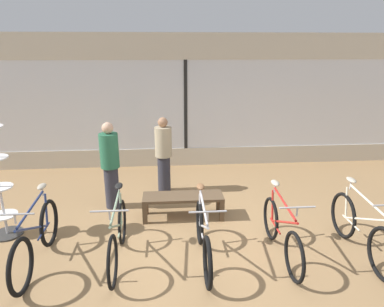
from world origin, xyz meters
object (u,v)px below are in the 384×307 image
object	(u,v)px
bicycle_far_right	(361,230)
customer_by_window	(164,154)
bicycle_far_left	(37,240)
display_bench	(183,199)
customer_near_rack	(110,164)
bicycle_center	(203,238)
bicycle_right	(281,232)
bicycle_left	(118,236)
accessory_rack	(0,191)

from	to	relation	value
bicycle_far_right	customer_by_window	xyz separation A→B (m)	(-2.82, 2.51, 0.42)
bicycle_far_left	display_bench	world-z (taller)	bicycle_far_left
bicycle_far_left	bicycle_far_right	xyz separation A→B (m)	(4.55, -0.11, 0.01)
display_bench	customer_near_rack	bearing A→B (deg)	158.47
customer_near_rack	bicycle_center	bearing A→B (deg)	-50.26
bicycle_right	bicycle_far_right	xyz separation A→B (m)	(1.15, -0.07, 0.02)
bicycle_far_left	bicycle_left	world-z (taller)	bicycle_far_left
bicycle_center	bicycle_right	bearing A→B (deg)	2.24
bicycle_far_left	bicycle_right	bearing A→B (deg)	-0.79
bicycle_right	bicycle_left	bearing A→B (deg)	178.65
bicycle_right	accessory_rack	xyz separation A→B (m)	(-4.19, 0.89, 0.39)
bicycle_far_left	bicycle_far_right	distance (m)	4.55
customer_by_window	accessory_rack	bearing A→B (deg)	-148.44
display_bench	customer_by_window	size ratio (longest dim) A/B	0.89
bicycle_center	customer_by_window	bearing A→B (deg)	102.39
bicycle_far_left	accessory_rack	bearing A→B (deg)	133.25
bicycle_center	display_bench	distance (m)	1.32
bicycle_left	customer_near_rack	world-z (taller)	customer_near_rack
accessory_rack	customer_near_rack	size ratio (longest dim) A/B	1.15
bicycle_center	display_bench	size ratio (longest dim) A/B	1.20
bicycle_far_left	bicycle_far_right	size ratio (longest dim) A/B	0.99
display_bench	bicycle_right	bearing A→B (deg)	-43.38
bicycle_center	bicycle_right	world-z (taller)	bicycle_center
bicycle_center	customer_near_rack	world-z (taller)	customer_near_rack
accessory_rack	customer_by_window	distance (m)	2.96
bicycle_far_right	display_bench	size ratio (longest dim) A/B	1.28
bicycle_center	customer_near_rack	xyz separation A→B (m)	(-1.51, 1.82, 0.48)
bicycle_right	customer_near_rack	size ratio (longest dim) A/B	1.04
bicycle_far_left	display_bench	size ratio (longest dim) A/B	1.27
accessory_rack	bicycle_right	bearing A→B (deg)	-11.99
bicycle_center	bicycle_left	bearing A→B (deg)	175.25
bicycle_left	bicycle_center	xyz separation A→B (m)	(1.18, -0.10, -0.02)
bicycle_left	bicycle_right	world-z (taller)	bicycle_left
bicycle_far_right	bicycle_right	bearing A→B (deg)	176.71
accessory_rack	display_bench	size ratio (longest dim) A/B	1.34
accessory_rack	customer_by_window	xyz separation A→B (m)	(2.52, 1.55, 0.05)
bicycle_far_left	customer_near_rack	xyz separation A→B (m)	(0.77, 1.73, 0.47)
customer_by_window	customer_near_rack	bearing A→B (deg)	-145.34
accessory_rack	bicycle_left	bearing A→B (deg)	-23.90
bicycle_center	customer_near_rack	bearing A→B (deg)	129.74
bicycle_left	bicycle_center	distance (m)	1.19
bicycle_center	accessory_rack	distance (m)	3.23
bicycle_right	accessory_rack	size ratio (longest dim) A/B	0.90
bicycle_center	bicycle_right	xyz separation A→B (m)	(1.12, 0.04, 0.00)
accessory_rack	customer_near_rack	bearing A→B (deg)	29.54
bicycle_left	accessory_rack	bearing A→B (deg)	156.10
customer_near_rack	bicycle_left	bearing A→B (deg)	-79.22
display_bench	customer_by_window	xyz separation A→B (m)	(-0.33, 1.18, 0.47)
display_bench	bicycle_center	bearing A→B (deg)	-80.67
bicycle_center	customer_by_window	size ratio (longest dim) A/B	1.07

